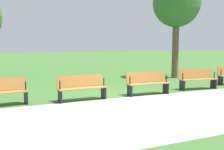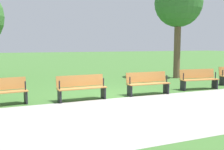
# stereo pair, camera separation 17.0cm
# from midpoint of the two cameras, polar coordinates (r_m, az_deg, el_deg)

# --- Properties ---
(ground_plane) EXTENTS (120.00, 120.00, 0.00)m
(ground_plane) POSITION_cam_midpoint_polar(r_m,az_deg,el_deg) (9.87, 1.66, -4.94)
(ground_plane) COLOR #3D6B2D
(path_paving) EXTENTS (33.70, 4.54, 0.01)m
(path_paving) POSITION_cam_midpoint_polar(r_m,az_deg,el_deg) (7.84, 8.88, -8.05)
(path_paving) COLOR #A39E99
(path_paving) RESTS_ON ground
(bench_2) EXTENTS (1.79, 0.66, 0.89)m
(bench_2) POSITION_cam_midpoint_polar(r_m,az_deg,el_deg) (12.25, 18.69, -0.78)
(bench_2) COLOR #B27538
(bench_2) RESTS_ON ground
(bench_3) EXTENTS (1.77, 0.54, 0.89)m
(bench_3) POSITION_cam_midpoint_polar(r_m,az_deg,el_deg) (10.49, 8.23, -1.69)
(bench_3) COLOR #B27538
(bench_3) RESTS_ON ground
(bench_4) EXTENTS (1.77, 0.54, 0.89)m
(bench_4) POSITION_cam_midpoint_polar(r_m,az_deg,el_deg) (9.40, -6.13, -2.63)
(bench_4) COLOR #B27538
(bench_4) RESTS_ON ground
(tree_1) EXTENTS (2.76, 2.76, 5.76)m
(tree_1) POSITION_cam_midpoint_polar(r_m,az_deg,el_deg) (16.20, 14.56, 14.72)
(tree_1) COLOR brown
(tree_1) RESTS_ON ground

